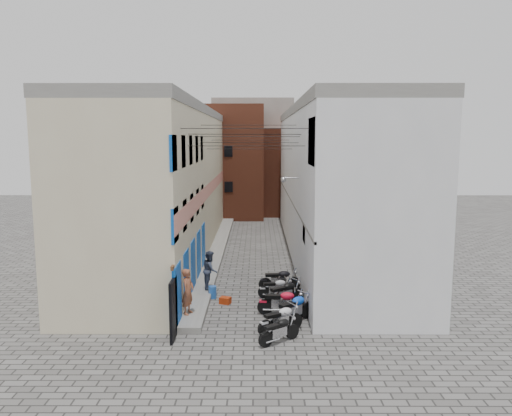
{
  "coord_description": "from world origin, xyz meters",
  "views": [
    {
      "loc": [
        0.47,
        -17.43,
        7.13
      ],
      "look_at": [
        0.38,
        11.98,
        3.0
      ],
      "focal_mm": 35.0,
      "sensor_mm": 36.0,
      "label": 1
    }
  ],
  "objects_px": {
    "motorcycle_g": "(280,279)",
    "water_jug_far": "(213,292)",
    "motorcycle_a": "(279,329)",
    "motorcycle_b": "(281,318)",
    "motorcycle_e": "(285,292)",
    "motorcycle_d": "(282,301)",
    "red_crate": "(225,300)",
    "motorcycle_c": "(294,307)",
    "motorcycle_f": "(276,287)",
    "water_jug_near": "(212,292)",
    "person_a": "(188,291)",
    "person_b": "(210,270)"
  },
  "relations": [
    {
      "from": "motorcycle_b",
      "to": "water_jug_near",
      "type": "xyz_separation_m",
      "value": [
        -2.88,
        3.99,
        -0.28
      ]
    },
    {
      "from": "person_a",
      "to": "person_b",
      "type": "distance_m",
      "value": 3.4
    },
    {
      "from": "motorcycle_d",
      "to": "motorcycle_b",
      "type": "bearing_deg",
      "value": -0.23
    },
    {
      "from": "motorcycle_e",
      "to": "person_b",
      "type": "height_order",
      "value": "person_b"
    },
    {
      "from": "motorcycle_e",
      "to": "person_b",
      "type": "bearing_deg",
      "value": -149.01
    },
    {
      "from": "motorcycle_a",
      "to": "motorcycle_f",
      "type": "distance_m",
      "value": 5.05
    },
    {
      "from": "motorcycle_f",
      "to": "red_crate",
      "type": "relative_size",
      "value": 3.69
    },
    {
      "from": "motorcycle_c",
      "to": "motorcycle_f",
      "type": "relative_size",
      "value": 1.25
    },
    {
      "from": "water_jug_near",
      "to": "water_jug_far",
      "type": "xyz_separation_m",
      "value": [
        0.0,
        0.18,
        -0.05
      ]
    },
    {
      "from": "motorcycle_a",
      "to": "water_jug_near",
      "type": "xyz_separation_m",
      "value": [
        -2.79,
        4.93,
        -0.23
      ]
    },
    {
      "from": "motorcycle_b",
      "to": "person_a",
      "type": "distance_m",
      "value": 3.86
    },
    {
      "from": "motorcycle_e",
      "to": "water_jug_far",
      "type": "bearing_deg",
      "value": -142.65
    },
    {
      "from": "motorcycle_c",
      "to": "motorcycle_d",
      "type": "distance_m",
      "value": 0.98
    },
    {
      "from": "motorcycle_d",
      "to": "motorcycle_e",
      "type": "height_order",
      "value": "same"
    },
    {
      "from": "motorcycle_d",
      "to": "motorcycle_g",
      "type": "xyz_separation_m",
      "value": [
        0.05,
        3.26,
        -0.01
      ]
    },
    {
      "from": "water_jug_far",
      "to": "red_crate",
      "type": "height_order",
      "value": "water_jug_far"
    },
    {
      "from": "motorcycle_c",
      "to": "motorcycle_e",
      "type": "bearing_deg",
      "value": 144.28
    },
    {
      "from": "motorcycle_g",
      "to": "motorcycle_e",
      "type": "bearing_deg",
      "value": -2.15
    },
    {
      "from": "motorcycle_f",
      "to": "motorcycle_g",
      "type": "xyz_separation_m",
      "value": [
        0.19,
        1.03,
        0.09
      ]
    },
    {
      "from": "motorcycle_b",
      "to": "person_b",
      "type": "bearing_deg",
      "value": -179.04
    },
    {
      "from": "water_jug_far",
      "to": "red_crate",
      "type": "distance_m",
      "value": 1.12
    },
    {
      "from": "motorcycle_e",
      "to": "motorcycle_c",
      "type": "bearing_deg",
      "value": -27.14
    },
    {
      "from": "motorcycle_e",
      "to": "motorcycle_d",
      "type": "bearing_deg",
      "value": -42.68
    },
    {
      "from": "motorcycle_g",
      "to": "water_jug_far",
      "type": "xyz_separation_m",
      "value": [
        -3.06,
        -0.97,
        -0.35
      ]
    },
    {
      "from": "motorcycle_a",
      "to": "person_b",
      "type": "xyz_separation_m",
      "value": [
        -2.94,
        5.6,
        0.63
      ]
    },
    {
      "from": "motorcycle_e",
      "to": "person_a",
      "type": "distance_m",
      "value": 4.34
    },
    {
      "from": "motorcycle_g",
      "to": "person_b",
      "type": "bearing_deg",
      "value": -87.4
    },
    {
      "from": "motorcycle_a",
      "to": "motorcycle_c",
      "type": "relative_size",
      "value": 0.83
    },
    {
      "from": "red_crate",
      "to": "motorcycle_d",
      "type": "bearing_deg",
      "value": -29.72
    },
    {
      "from": "motorcycle_a",
      "to": "red_crate",
      "type": "height_order",
      "value": "motorcycle_a"
    },
    {
      "from": "motorcycle_d",
      "to": "water_jug_near",
      "type": "bearing_deg",
      "value": -120.95
    },
    {
      "from": "motorcycle_d",
      "to": "water_jug_far",
      "type": "distance_m",
      "value": 3.81
    },
    {
      "from": "motorcycle_e",
      "to": "person_a",
      "type": "relative_size",
      "value": 1.11
    },
    {
      "from": "person_a",
      "to": "red_crate",
      "type": "xyz_separation_m",
      "value": [
        1.33,
        1.95,
        -1.02
      ]
    },
    {
      "from": "motorcycle_a",
      "to": "motorcycle_e",
      "type": "distance_m",
      "value": 4.05
    },
    {
      "from": "motorcycle_a",
      "to": "motorcycle_b",
      "type": "bearing_deg",
      "value": 137.94
    },
    {
      "from": "motorcycle_a",
      "to": "motorcycle_d",
      "type": "height_order",
      "value": "motorcycle_d"
    },
    {
      "from": "motorcycle_d",
      "to": "water_jug_far",
      "type": "height_order",
      "value": "motorcycle_d"
    },
    {
      "from": "motorcycle_b",
      "to": "person_b",
      "type": "distance_m",
      "value": 5.58
    },
    {
      "from": "motorcycle_e",
      "to": "water_jug_near",
      "type": "height_order",
      "value": "motorcycle_e"
    },
    {
      "from": "motorcycle_e",
      "to": "motorcycle_f",
      "type": "relative_size",
      "value": 1.2
    },
    {
      "from": "motorcycle_c",
      "to": "motorcycle_e",
      "type": "relative_size",
      "value": 1.05
    },
    {
      "from": "motorcycle_e",
      "to": "water_jug_near",
      "type": "xyz_separation_m",
      "value": [
        -3.2,
        0.91,
        -0.31
      ]
    },
    {
      "from": "motorcycle_g",
      "to": "person_b",
      "type": "xyz_separation_m",
      "value": [
        -3.21,
        -0.49,
        0.56
      ]
    },
    {
      "from": "person_b",
      "to": "motorcycle_a",
      "type": "bearing_deg",
      "value": -152.31
    },
    {
      "from": "motorcycle_d",
      "to": "person_a",
      "type": "bearing_deg",
      "value": -77.12
    },
    {
      "from": "motorcycle_c",
      "to": "motorcycle_f",
      "type": "distance_m",
      "value": 3.16
    },
    {
      "from": "person_a",
      "to": "water_jug_near",
      "type": "distance_m",
      "value": 2.92
    },
    {
      "from": "motorcycle_d",
      "to": "motorcycle_g",
      "type": "height_order",
      "value": "motorcycle_d"
    },
    {
      "from": "motorcycle_a",
      "to": "water_jug_far",
      "type": "bearing_deg",
      "value": 172.07
    }
  ]
}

